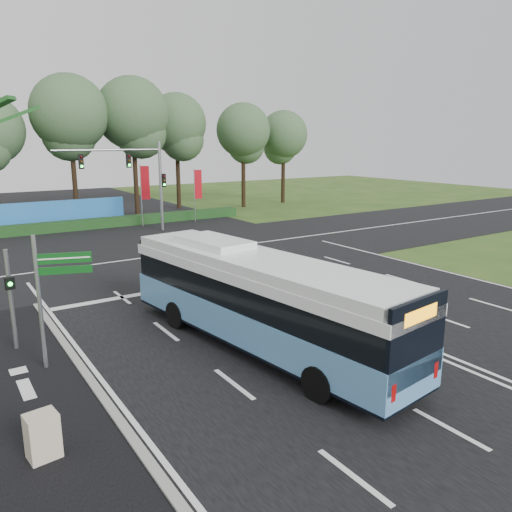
{
  "coord_description": "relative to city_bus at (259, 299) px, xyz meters",
  "views": [
    {
      "loc": [
        -13.49,
        -16.65,
        7.08
      ],
      "look_at": [
        -1.2,
        2.0,
        1.89
      ],
      "focal_mm": 35.0,
      "sensor_mm": 36.0,
      "label": 1
    }
  ],
  "objects": [
    {
      "name": "blue_hoarding",
      "position": [
        0.45,
        30.1,
        -0.67
      ],
      "size": [
        10.0,
        0.3,
        2.2
      ],
      "primitive_type": "cube",
      "color": "blue",
      "rests_on": "ground"
    },
    {
      "name": "banner_flag_right",
      "position": [
        10.8,
        25.91,
        1.28
      ],
      "size": [
        0.66,
        0.27,
        4.69
      ],
      "rotation": [
        0.0,
        0.0,
        -0.33
      ],
      "color": "gray",
      "rests_on": "ground"
    },
    {
      "name": "banner_flag_mid",
      "position": [
        6.06,
        26.21,
        1.56
      ],
      "size": [
        0.72,
        0.32,
        5.15
      ],
      "rotation": [
        0.0,
        0.0,
        -0.36
      ],
      "color": "gray",
      "rests_on": "ground"
    },
    {
      "name": "kerb_strip",
      "position": [
        -5.65,
        0.1,
        -1.71
      ],
      "size": [
        0.25,
        18.0,
        0.12
      ],
      "primitive_type": "cube",
      "color": "gray",
      "rests_on": "ground"
    },
    {
      "name": "street_sign",
      "position": [
        -6.23,
        2.22,
        0.93
      ],
      "size": [
        1.61,
        0.61,
        4.33
      ],
      "rotation": [
        0.0,
        0.0,
        -0.32
      ],
      "color": "gray",
      "rests_on": "ground"
    },
    {
      "name": "hedge",
      "position": [
        4.45,
        27.6,
        -1.37
      ],
      "size": [
        22.0,
        1.2,
        0.8
      ],
      "primitive_type": "cube",
      "color": "#153C18",
      "rests_on": "ground"
    },
    {
      "name": "ground",
      "position": [
        4.45,
        3.1,
        -1.77
      ],
      "size": [
        120.0,
        120.0,
        0.0
      ],
      "primitive_type": "plane",
      "color": "#2B4918",
      "rests_on": "ground"
    },
    {
      "name": "city_bus",
      "position": [
        0.0,
        0.0,
        0.0
      ],
      "size": [
        4.08,
        12.48,
        3.52
      ],
      "rotation": [
        0.0,
        0.0,
        0.13
      ],
      "color": "#528ABE",
      "rests_on": "ground"
    },
    {
      "name": "road_cross",
      "position": [
        4.45,
        15.1,
        -1.75
      ],
      "size": [
        120.0,
        14.0,
        0.05
      ],
      "primitive_type": "cube",
      "color": "black",
      "rests_on": "ground"
    },
    {
      "name": "eucalyptus_row",
      "position": [
        5.32,
        33.23,
        6.76
      ],
      "size": [
        47.12,
        9.06,
        12.86
      ],
      "color": "black",
      "rests_on": "ground"
    },
    {
      "name": "pedestrian_signal",
      "position": [
        -7.11,
        4.41,
        0.18
      ],
      "size": [
        0.31,
        0.42,
        3.56
      ],
      "rotation": [
        0.0,
        0.0,
        0.16
      ],
      "color": "gray",
      "rests_on": "ground"
    },
    {
      "name": "utility_cabinet",
      "position": [
        -7.55,
        -2.54,
        -1.21
      ],
      "size": [
        0.74,
        0.64,
        1.13
      ],
      "primitive_type": "cube",
      "rotation": [
        0.0,
        0.0,
        0.12
      ],
      "color": "beige",
      "rests_on": "ground"
    },
    {
      "name": "bike_path",
      "position": [
        -8.05,
        0.1,
        -1.74
      ],
      "size": [
        5.0,
        18.0,
        0.06
      ],
      "primitive_type": "cube",
      "color": "black",
      "rests_on": "ground"
    },
    {
      "name": "road_main",
      "position": [
        4.45,
        3.1,
        -1.75
      ],
      "size": [
        20.0,
        120.0,
        0.04
      ],
      "primitive_type": "cube",
      "color": "black",
      "rests_on": "ground"
    },
    {
      "name": "traffic_light_gantry",
      "position": [
        4.66,
        23.6,
        2.89
      ],
      "size": [
        8.41,
        0.28,
        7.0
      ],
      "color": "gray",
      "rests_on": "ground"
    }
  ]
}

